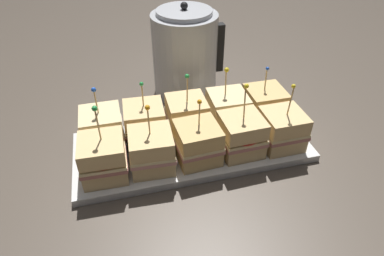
% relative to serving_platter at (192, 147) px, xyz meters
% --- Properties ---
extents(ground_plane, '(6.00, 6.00, 0.00)m').
position_rel_serving_platter_xyz_m(ground_plane, '(0.00, 0.00, -0.01)').
color(ground_plane, '#4C4238').
extents(serving_platter, '(0.55, 0.23, 0.02)m').
position_rel_serving_platter_xyz_m(serving_platter, '(0.00, 0.00, 0.00)').
color(serving_platter, silver).
rests_on(serving_platter, ground_plane).
extents(sandwich_front_far_left, '(0.10, 0.10, 0.17)m').
position_rel_serving_platter_xyz_m(sandwich_front_far_left, '(-0.20, -0.05, 0.05)').
color(sandwich_front_far_left, '#DBB77A').
rests_on(sandwich_front_far_left, serving_platter).
extents(sandwich_front_left, '(0.10, 0.10, 0.16)m').
position_rel_serving_platter_xyz_m(sandwich_front_left, '(-0.10, -0.05, 0.05)').
color(sandwich_front_left, '#DBB77A').
rests_on(sandwich_front_left, serving_platter).
extents(sandwich_front_center, '(0.10, 0.10, 0.15)m').
position_rel_serving_platter_xyz_m(sandwich_front_center, '(-0.00, -0.05, 0.05)').
color(sandwich_front_center, tan).
rests_on(sandwich_front_center, serving_platter).
extents(sandwich_front_right, '(0.10, 0.10, 0.17)m').
position_rel_serving_platter_xyz_m(sandwich_front_right, '(0.10, -0.05, 0.05)').
color(sandwich_front_right, '#DBB77A').
rests_on(sandwich_front_right, serving_platter).
extents(sandwich_front_far_right, '(0.10, 0.10, 0.17)m').
position_rel_serving_platter_xyz_m(sandwich_front_far_right, '(0.20, -0.05, 0.05)').
color(sandwich_front_far_right, '#DBB77A').
rests_on(sandwich_front_far_right, serving_platter).
extents(sandwich_back_far_left, '(0.10, 0.10, 0.16)m').
position_rel_serving_platter_xyz_m(sandwich_back_far_left, '(-0.20, 0.05, 0.05)').
color(sandwich_back_far_left, beige).
rests_on(sandwich_back_far_left, serving_platter).
extents(sandwich_back_left, '(0.10, 0.10, 0.15)m').
position_rel_serving_platter_xyz_m(sandwich_back_left, '(-0.10, 0.05, 0.05)').
color(sandwich_back_left, '#DBB77A').
rests_on(sandwich_back_left, serving_platter).
extents(sandwich_back_center, '(0.10, 0.10, 0.16)m').
position_rel_serving_platter_xyz_m(sandwich_back_center, '(0.00, 0.05, 0.05)').
color(sandwich_back_center, '#DBB77A').
rests_on(sandwich_back_center, serving_platter).
extents(sandwich_back_right, '(0.10, 0.10, 0.16)m').
position_rel_serving_platter_xyz_m(sandwich_back_right, '(0.10, 0.05, 0.05)').
color(sandwich_back_right, beige).
rests_on(sandwich_back_right, serving_platter).
extents(sandwich_back_far_right, '(0.10, 0.10, 0.15)m').
position_rel_serving_platter_xyz_m(sandwich_back_far_right, '(0.20, 0.05, 0.05)').
color(sandwich_back_far_right, tan).
rests_on(sandwich_back_far_right, serving_platter).
extents(kettle_steel, '(0.21, 0.18, 0.27)m').
position_rel_serving_platter_xyz_m(kettle_steel, '(0.05, 0.27, 0.11)').
color(kettle_steel, '#B7BABF').
rests_on(kettle_steel, ground_plane).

